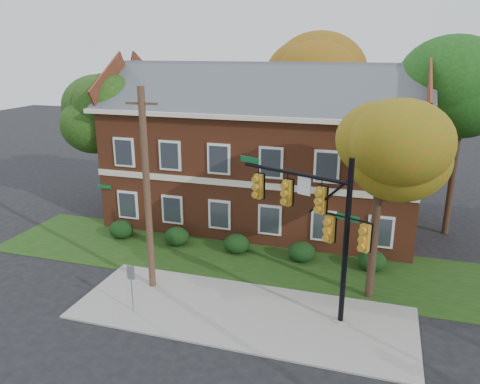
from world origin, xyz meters
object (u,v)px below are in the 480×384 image
(tree_far_rear, at_px, (308,72))
(apartment_building, at_px, (262,143))
(hedge_left, at_px, (177,236))
(hedge_center, at_px, (237,244))
(utility_pole, at_px, (147,191))
(sign_post, at_px, (131,281))
(tree_left_rear, at_px, (110,112))
(tree_right_rear, at_px, (471,95))
(traffic_signal, at_px, (319,218))
(hedge_far_right, at_px, (372,261))
(tree_near_right, at_px, (388,150))
(hedge_right, at_px, (301,252))
(hedge_far_left, at_px, (121,229))

(tree_far_rear, bearing_deg, apartment_building, -99.71)
(hedge_left, relative_size, hedge_center, 1.00)
(apartment_building, bearing_deg, utility_pole, -104.53)
(sign_post, bearing_deg, hedge_left, 91.39)
(tree_left_rear, bearing_deg, tree_right_rear, 5.36)
(traffic_signal, bearing_deg, hedge_far_right, 87.89)
(tree_right_rear, height_order, utility_pole, tree_right_rear)
(tree_right_rear, bearing_deg, hedge_center, -151.63)
(tree_near_right, bearing_deg, hedge_right, 142.72)
(apartment_building, xyz_separation_m, traffic_signal, (4.87, -10.00, -0.77))
(hedge_right, height_order, tree_far_rear, tree_far_rear)
(hedge_far_right, bearing_deg, apartment_building, 143.11)
(hedge_left, distance_m, hedge_right, 7.00)
(hedge_left, height_order, hedge_far_right, same)
(hedge_far_left, bearing_deg, traffic_signal, -21.77)
(apartment_building, relative_size, tree_left_rear, 2.12)
(tree_near_right, bearing_deg, utility_pole, -169.23)
(apartment_building, xyz_separation_m, tree_far_rear, (1.34, 7.84, 3.86))
(hedge_far_left, xyz_separation_m, tree_near_right, (14.22, -2.83, 6.14))
(hedge_right, distance_m, tree_right_rear, 12.50)
(hedge_center, relative_size, utility_pole, 0.15)
(hedge_far_left, bearing_deg, hedge_center, 0.00)
(tree_near_right, distance_m, sign_post, 11.62)
(hedge_right, xyz_separation_m, tree_near_right, (3.72, -2.83, 6.14))
(hedge_far_left, bearing_deg, tree_far_rear, 57.50)
(hedge_center, distance_m, tree_far_rear, 15.57)
(hedge_far_left, height_order, hedge_center, same)
(tree_near_right, xyz_separation_m, traffic_signal, (-2.35, -1.91, -2.46))
(apartment_building, xyz_separation_m, tree_near_right, (7.22, -8.09, 1.68))
(hedge_center, bearing_deg, tree_far_rear, 84.15)
(hedge_far_right, height_order, tree_far_rear, tree_far_rear)
(hedge_right, bearing_deg, hedge_far_right, 0.00)
(hedge_left, bearing_deg, tree_far_rear, 69.71)
(hedge_center, bearing_deg, sign_post, -108.52)
(tree_right_rear, bearing_deg, hedge_far_right, -125.23)
(apartment_building, bearing_deg, tree_right_rear, 4.33)
(tree_right_rear, bearing_deg, tree_far_rear, 145.00)
(hedge_left, height_order, utility_pole, utility_pole)
(hedge_far_left, relative_size, utility_pole, 0.15)
(hedge_right, bearing_deg, sign_post, -130.04)
(apartment_building, distance_m, traffic_signal, 11.15)
(hedge_center, relative_size, tree_left_rear, 0.16)
(tree_near_right, relative_size, tree_far_rear, 0.74)
(hedge_left, distance_m, hedge_far_right, 10.50)
(hedge_right, height_order, tree_right_rear, tree_right_rear)
(traffic_signal, bearing_deg, hedge_left, 172.55)
(traffic_signal, bearing_deg, utility_pole, -158.24)
(tree_right_rear, height_order, sign_post, tree_right_rear)
(hedge_center, xyz_separation_m, tree_left_rear, (-9.73, 4.14, 6.16))
(hedge_far_right, bearing_deg, tree_far_rear, 113.37)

